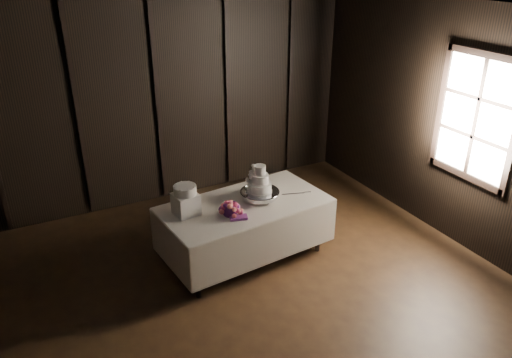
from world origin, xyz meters
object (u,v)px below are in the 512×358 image
at_px(display_table, 245,228).
at_px(small_cake, 185,190).
at_px(cake_stand, 260,195).
at_px(bouquet, 230,210).
at_px(wedding_cake, 258,182).
at_px(box_pedestal, 186,204).

relative_size(display_table, small_cake, 8.10).
relative_size(cake_stand, bouquet, 1.17).
relative_size(wedding_cake, bouquet, 0.82).
bearing_deg(cake_stand, bouquet, -156.40).
bearing_deg(cake_stand, wedding_cake, -150.26).
bearing_deg(wedding_cake, box_pedestal, -163.12).
bearing_deg(display_table, wedding_cake, 2.88).
bearing_deg(wedding_cake, cake_stand, 50.15).
bearing_deg(box_pedestal, cake_stand, -2.55).
height_order(display_table, bouquet, bouquet).
xyz_separation_m(display_table, wedding_cake, (0.20, 0.03, 0.57)).
bearing_deg(small_cake, cake_stand, -2.55).
bearing_deg(cake_stand, small_cake, 177.45).
bearing_deg(small_cake, display_table, -6.99).
relative_size(wedding_cake, small_cake, 1.32).
bearing_deg(small_cake, wedding_cake, -3.52).
bearing_deg(small_cake, bouquet, -31.06).
xyz_separation_m(box_pedestal, small_cake, (0.00, 0.00, 0.18)).
distance_m(wedding_cake, bouquet, 0.54).
height_order(box_pedestal, small_cake, small_cake).
distance_m(display_table, bouquet, 0.52).
xyz_separation_m(wedding_cake, box_pedestal, (-0.90, 0.06, -0.10)).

